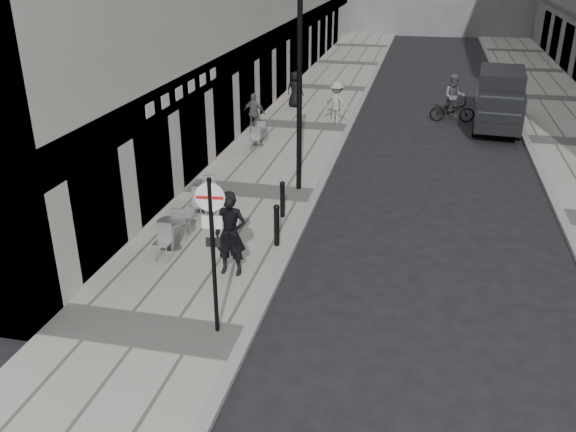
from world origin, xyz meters
The scene contains 14 objects.
sidewalk centered at (-2.00, 18.00, 0.06)m, with size 4.00×60.00×0.12m, color #A49D94.
walking_man centered at (-1.01, 5.27, 1.11)m, with size 0.72×0.47×1.97m, color black.
sign_post centered at (-0.60, 3.00, 2.16)m, with size 0.55×0.12×3.18m.
lamppost centered at (-0.60, 10.82, 3.43)m, with size 0.27×0.27×5.96m.
bollard_near centered at (-0.34, 6.86, 0.63)m, with size 0.14×0.14×1.02m, color black.
bollard_far centered at (-0.60, 8.60, 0.61)m, with size 0.13×0.13×0.97m, color black.
panel_van centered at (6.01, 19.88, 1.29)m, with size 2.19×4.99×2.29m.
cyclist centered at (4.20, 20.40, 0.79)m, with size 1.93×0.78×2.03m.
pedestrian_a centered at (-3.60, 16.50, 0.91)m, with size 0.93×0.39×1.58m, color #57575C.
pedestrian_b centered at (-0.60, 18.59, 1.01)m, with size 1.14×0.66×1.77m, color #9E9992.
pedestrian_c centered at (-2.90, 21.05, 0.94)m, with size 0.80×0.52×1.64m, color black.
cafe_table_near centered at (-2.80, 6.11, 0.57)m, with size 0.69×1.57×0.89m.
cafe_table_mid centered at (-2.80, 8.46, 0.59)m, with size 0.71×1.61×0.92m.
cafe_table_far centered at (-2.96, 14.84, 0.54)m, with size 0.64×1.44×0.82m.
Camera 1 is at (2.93, -6.43, 7.00)m, focal length 38.00 mm.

